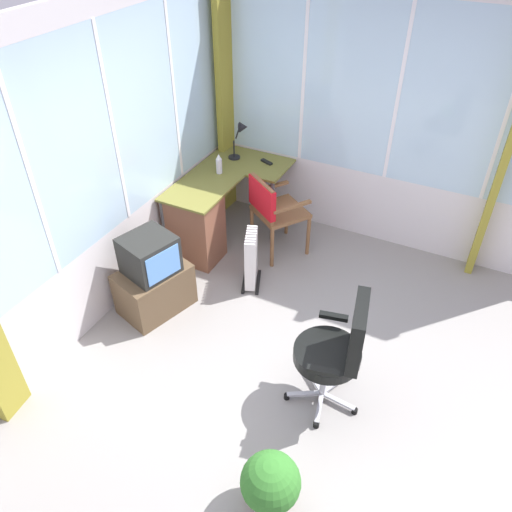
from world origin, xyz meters
TOP-DOWN VIEW (x-y plane):
  - ground at (0.00, 0.00)m, footprint 5.45×4.81m
  - north_window_panel at (0.00, 1.93)m, footprint 4.45×0.07m
  - east_window_panel at (2.25, 0.00)m, footprint 0.07×3.81m
  - curtain_corner at (2.12, 1.80)m, footprint 0.27×0.09m
  - curtain_east_far at (2.17, -1.05)m, footprint 0.27×0.07m
  - desk at (1.12, 1.59)m, footprint 1.40×0.90m
  - desk_lamp at (2.00, 1.55)m, footprint 0.23×0.20m
  - tv_remote at (1.98, 1.24)m, footprint 0.10×0.16m
  - spray_bottle at (1.55, 1.58)m, footprint 0.06×0.06m
  - wooden_armchair at (1.46, 0.94)m, footprint 0.67×0.67m
  - office_chair at (-0.05, -0.32)m, footprint 0.62×0.57m
  - tv_on_stand at (0.20, 1.52)m, footprint 0.74×0.61m
  - space_heater at (0.93, 0.89)m, footprint 0.41×0.29m
  - potted_plant at (-1.03, -0.24)m, footprint 0.39×0.39m

SIDE VIEW (x-z plane):
  - ground at x=0.00m, z-range -0.06..0.00m
  - potted_plant at x=-1.03m, z-range 0.03..0.51m
  - space_heater at x=0.93m, z-range 0.00..0.60m
  - tv_on_stand at x=0.20m, z-range -0.05..0.76m
  - desk at x=1.12m, z-range 0.04..0.80m
  - wooden_armchair at x=1.46m, z-range 0.14..1.03m
  - office_chair at x=-0.05m, z-range 0.09..1.11m
  - tv_remote at x=1.98m, z-range 0.76..0.78m
  - spray_bottle at x=1.55m, z-range 0.76..0.97m
  - desk_lamp at x=2.00m, z-range 0.82..1.22m
  - curtain_corner at x=2.12m, z-range 0.00..2.55m
  - curtain_east_far at x=2.17m, z-range 0.00..2.55m
  - east_window_panel at x=2.25m, z-range 0.00..2.65m
  - north_window_panel at x=0.00m, z-range 0.00..2.65m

